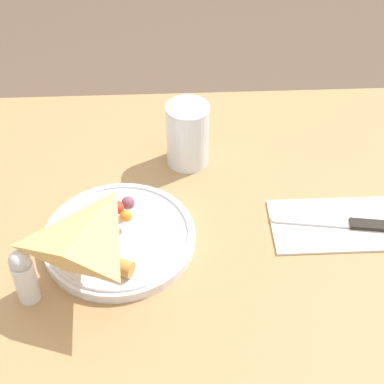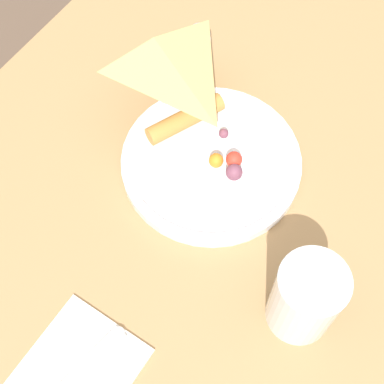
# 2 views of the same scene
# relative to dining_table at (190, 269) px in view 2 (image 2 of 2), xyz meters

# --- Properties ---
(ground_plane) EXTENTS (6.00, 6.00, 0.00)m
(ground_plane) POSITION_rel_dining_table_xyz_m (0.00, 0.00, -0.63)
(ground_plane) COLOR brown
(dining_table) EXTENTS (1.12, 0.73, 0.75)m
(dining_table) POSITION_rel_dining_table_xyz_m (0.00, 0.00, 0.00)
(dining_table) COLOR #A87F51
(dining_table) RESTS_ON ground_plane
(plate_pizza) EXTENTS (0.23, 0.23, 0.05)m
(plate_pizza) POSITION_rel_dining_table_xyz_m (0.10, 0.03, 0.13)
(plate_pizza) COLOR white
(plate_pizza) RESTS_ON dining_table
(milk_glass) EXTENTS (0.07, 0.07, 0.11)m
(milk_glass) POSITION_rel_dining_table_xyz_m (-0.01, -0.16, 0.17)
(milk_glass) COLOR white
(milk_glass) RESTS_ON dining_table
(salt_shaker) EXTENTS (0.03, 0.03, 0.09)m
(salt_shaker) POSITION_rel_dining_table_xyz_m (0.22, 0.13, 0.16)
(salt_shaker) COLOR white
(salt_shaker) RESTS_ON dining_table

